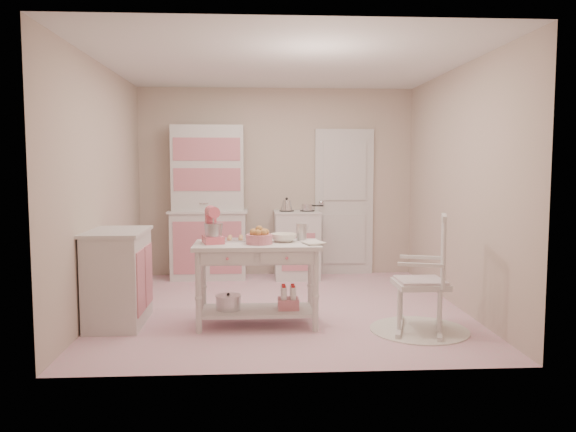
{
  "coord_description": "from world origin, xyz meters",
  "views": [
    {
      "loc": [
        -0.29,
        -5.96,
        1.56
      ],
      "look_at": [
        0.04,
        -0.13,
        1.01
      ],
      "focal_mm": 35.0,
      "sensor_mm": 36.0,
      "label": 1
    }
  ],
  "objects_px": {
    "stove": "(297,244)",
    "work_table": "(257,284)",
    "base_cabinet": "(118,277)",
    "bread_basket": "(259,239)",
    "rocking_chair": "(420,273)",
    "hutch": "(208,202)",
    "stand_mixer": "(213,226)"
  },
  "relations": [
    {
      "from": "base_cabinet",
      "to": "work_table",
      "type": "xyz_separation_m",
      "value": [
        1.35,
        -0.11,
        -0.06
      ]
    },
    {
      "from": "stove",
      "to": "bread_basket",
      "type": "xyz_separation_m",
      "value": [
        -0.53,
        -2.29,
        0.39
      ]
    },
    {
      "from": "base_cabinet",
      "to": "rocking_chair",
      "type": "height_order",
      "value": "rocking_chair"
    },
    {
      "from": "hutch",
      "to": "bread_basket",
      "type": "height_order",
      "value": "hutch"
    },
    {
      "from": "rocking_chair",
      "to": "base_cabinet",
      "type": "bearing_deg",
      "value": -170.31
    },
    {
      "from": "stove",
      "to": "bread_basket",
      "type": "bearing_deg",
      "value": -103.01
    },
    {
      "from": "stand_mixer",
      "to": "rocking_chair",
      "type": "bearing_deg",
      "value": -23.7
    },
    {
      "from": "stove",
      "to": "work_table",
      "type": "distance_m",
      "value": 2.31
    },
    {
      "from": "bread_basket",
      "to": "base_cabinet",
      "type": "bearing_deg",
      "value": 173.39
    },
    {
      "from": "hutch",
      "to": "base_cabinet",
      "type": "xyz_separation_m",
      "value": [
        -0.7,
        -2.18,
        -0.58
      ]
    },
    {
      "from": "rocking_chair",
      "to": "stove",
      "type": "bearing_deg",
      "value": 128.34
    },
    {
      "from": "hutch",
      "to": "work_table",
      "type": "xyz_separation_m",
      "value": [
        0.65,
        -2.29,
        -0.64
      ]
    },
    {
      "from": "base_cabinet",
      "to": "rocking_chair",
      "type": "xyz_separation_m",
      "value": [
        2.86,
        -0.38,
        0.09
      ]
    },
    {
      "from": "stove",
      "to": "bread_basket",
      "type": "relative_size",
      "value": 3.68
    },
    {
      "from": "rocking_chair",
      "to": "bread_basket",
      "type": "height_order",
      "value": "rocking_chair"
    },
    {
      "from": "rocking_chair",
      "to": "work_table",
      "type": "relative_size",
      "value": 0.92
    },
    {
      "from": "work_table",
      "to": "rocking_chair",
      "type": "bearing_deg",
      "value": -10.32
    },
    {
      "from": "hutch",
      "to": "rocking_chair",
      "type": "bearing_deg",
      "value": -49.82
    },
    {
      "from": "stand_mixer",
      "to": "work_table",
      "type": "bearing_deg",
      "value": -17.73
    },
    {
      "from": "stove",
      "to": "base_cabinet",
      "type": "distance_m",
      "value": 2.85
    },
    {
      "from": "bread_basket",
      "to": "stove",
      "type": "bearing_deg",
      "value": 76.99
    },
    {
      "from": "hutch",
      "to": "base_cabinet",
      "type": "distance_m",
      "value": 2.36
    },
    {
      "from": "base_cabinet",
      "to": "stand_mixer",
      "type": "height_order",
      "value": "stand_mixer"
    },
    {
      "from": "work_table",
      "to": "bread_basket",
      "type": "distance_m",
      "value": 0.45
    },
    {
      "from": "stand_mixer",
      "to": "bread_basket",
      "type": "height_order",
      "value": "stand_mixer"
    },
    {
      "from": "base_cabinet",
      "to": "stand_mixer",
      "type": "distance_m",
      "value": 1.06
    },
    {
      "from": "hutch",
      "to": "rocking_chair",
      "type": "xyz_separation_m",
      "value": [
        2.17,
        -2.56,
        -0.49
      ]
    },
    {
      "from": "stove",
      "to": "stand_mixer",
      "type": "bearing_deg",
      "value": -113.59
    },
    {
      "from": "rocking_chair",
      "to": "work_table",
      "type": "height_order",
      "value": "rocking_chair"
    },
    {
      "from": "stove",
      "to": "rocking_chair",
      "type": "height_order",
      "value": "rocking_chair"
    },
    {
      "from": "hutch",
      "to": "work_table",
      "type": "height_order",
      "value": "hutch"
    },
    {
      "from": "hutch",
      "to": "stand_mixer",
      "type": "distance_m",
      "value": 2.28
    }
  ]
}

